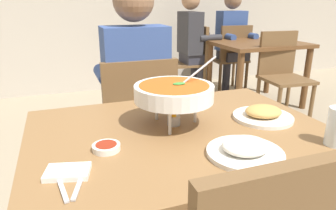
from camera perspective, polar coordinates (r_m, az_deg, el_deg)
name	(u,v)px	position (r m, az deg, el deg)	size (l,w,h in m)	color
dining_table_main	(181,159)	(1.20, 2.45, -9.98)	(1.11, 0.82, 0.74)	brown
chair_diner_main	(137,122)	(1.85, -5.72, -3.13)	(0.44, 0.44, 0.90)	brown
diner_main	(135,82)	(1.81, -6.22, 4.18)	(0.40, 0.45, 1.31)	#2D2D38
curry_bowl	(174,93)	(1.15, 1.13, 2.24)	(0.33, 0.30, 0.26)	silver
rice_plate	(245,149)	(0.99, 14.16, -8.02)	(0.24, 0.24, 0.06)	white
appetizer_plate	(263,114)	(1.30, 17.25, -1.64)	(0.24, 0.24, 0.06)	white
sauce_dish	(106,147)	(1.02, -11.39, -7.67)	(0.09, 0.09, 0.02)	white
napkin_folded	(68,172)	(0.91, -18.15, -11.76)	(0.12, 0.08, 0.02)	white
fork_utensil	(61,184)	(0.87, -19.32, -13.74)	(0.01, 0.17, 0.01)	silver
spoon_utensil	(80,181)	(0.87, -15.96, -13.38)	(0.01, 0.17, 0.01)	silver
dining_table_far	(258,54)	(3.76, 16.32, 9.16)	(1.00, 0.80, 0.74)	brown
chair_bg_left	(231,55)	(4.19, 11.71, 9.05)	(0.48, 0.48, 0.90)	brown
chair_bg_middle	(193,57)	(3.96, 4.68, 8.82)	(0.49, 0.49, 0.90)	brown
chair_bg_right	(282,70)	(3.41, 20.35, 6.04)	(0.47, 0.47, 0.90)	brown
patron_bg_left	(232,37)	(4.20, 11.83, 12.31)	(0.40, 0.45, 1.31)	#2D2D38
patron_bg_middle	(193,39)	(3.88, 4.62, 12.13)	(0.45, 0.40, 1.31)	#2D2D38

